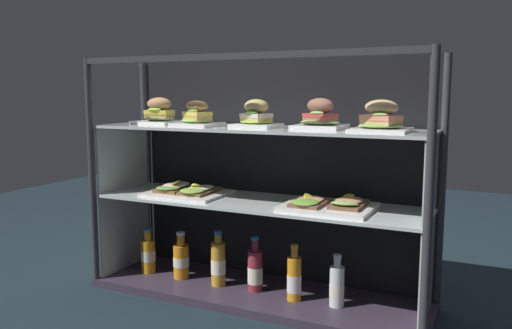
% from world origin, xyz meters
% --- Properties ---
extents(ground_plane, '(6.00, 6.00, 0.02)m').
position_xyz_m(ground_plane, '(0.00, 0.00, -0.01)').
color(ground_plane, '#18242B').
rests_on(ground_plane, ground).
extents(case_base_deck, '(1.44, 0.41, 0.03)m').
position_xyz_m(case_base_deck, '(0.00, 0.00, 0.02)').
color(case_base_deck, '#352B3A').
rests_on(case_base_deck, ground).
extents(case_frame, '(1.44, 0.41, 1.01)m').
position_xyz_m(case_frame, '(0.00, 0.13, 0.54)').
color(case_frame, '#333338').
rests_on(case_frame, ground).
extents(riser_lower_tier, '(1.38, 0.35, 0.37)m').
position_xyz_m(riser_lower_tier, '(0.00, 0.00, 0.22)').
color(riser_lower_tier, silver).
rests_on(riser_lower_tier, case_base_deck).
extents(shelf_lower_glass, '(1.40, 0.36, 0.01)m').
position_xyz_m(shelf_lower_glass, '(0.00, 0.00, 0.41)').
color(shelf_lower_glass, silver).
rests_on(shelf_lower_glass, riser_lower_tier).
extents(riser_upper_tier, '(1.38, 0.35, 0.29)m').
position_xyz_m(riser_upper_tier, '(0.00, 0.00, 0.56)').
color(riser_upper_tier, silver).
rests_on(riser_upper_tier, shelf_lower_glass).
extents(shelf_upper_glass, '(1.40, 0.36, 0.01)m').
position_xyz_m(shelf_upper_glass, '(0.00, 0.00, 0.72)').
color(shelf_upper_glass, silver).
rests_on(shelf_upper_glass, riser_upper_tier).
extents(plated_roll_sandwich_far_right, '(0.19, 0.19, 0.12)m').
position_xyz_m(plated_roll_sandwich_far_right, '(-0.50, 0.04, 0.77)').
color(plated_roll_sandwich_far_right, white).
rests_on(plated_roll_sandwich_far_right, shelf_upper_glass).
extents(plated_roll_sandwich_right_of_center, '(0.18, 0.18, 0.11)m').
position_xyz_m(plated_roll_sandwich_right_of_center, '(-0.25, -0.04, 0.76)').
color(plated_roll_sandwich_right_of_center, white).
rests_on(plated_roll_sandwich_right_of_center, shelf_upper_glass).
extents(plated_roll_sandwich_center, '(0.17, 0.17, 0.11)m').
position_xyz_m(plated_roll_sandwich_center, '(0.01, -0.02, 0.77)').
color(plated_roll_sandwich_center, white).
rests_on(plated_roll_sandwich_center, shelf_upper_glass).
extents(plated_roll_sandwich_near_right_corner, '(0.19, 0.19, 0.12)m').
position_xyz_m(plated_roll_sandwich_near_right_corner, '(0.26, 0.04, 0.77)').
color(plated_roll_sandwich_near_right_corner, white).
rests_on(plated_roll_sandwich_near_right_corner, shelf_upper_glass).
extents(plated_roll_sandwich_far_left, '(0.20, 0.20, 0.12)m').
position_xyz_m(plated_roll_sandwich_far_left, '(0.51, -0.03, 0.77)').
color(plated_roll_sandwich_far_left, white).
rests_on(plated_roll_sandwich_far_left, shelf_upper_glass).
extents(open_sandwich_tray_mid_left, '(0.34, 0.27, 0.07)m').
position_xyz_m(open_sandwich_tray_mid_left, '(-0.33, -0.01, 0.44)').
color(open_sandwich_tray_mid_left, white).
rests_on(open_sandwich_tray_mid_left, shelf_lower_glass).
extents(open_sandwich_tray_center, '(0.34, 0.27, 0.06)m').
position_xyz_m(open_sandwich_tray_center, '(0.32, -0.03, 0.44)').
color(open_sandwich_tray_center, white).
rests_on(open_sandwich_tray_center, shelf_lower_glass).
extents(juice_bottle_front_middle, '(0.07, 0.07, 0.21)m').
position_xyz_m(juice_bottle_front_middle, '(-0.55, -0.02, 0.12)').
color(juice_bottle_front_middle, orange).
rests_on(juice_bottle_front_middle, case_base_deck).
extents(juice_bottle_front_left_end, '(0.07, 0.07, 0.21)m').
position_xyz_m(juice_bottle_front_left_end, '(-0.37, -0.02, 0.12)').
color(juice_bottle_front_left_end, orange).
rests_on(juice_bottle_front_left_end, case_base_deck).
extents(juice_bottle_front_right_end, '(0.06, 0.06, 0.24)m').
position_xyz_m(juice_bottle_front_right_end, '(-0.17, -0.02, 0.13)').
color(juice_bottle_front_right_end, gold).
rests_on(juice_bottle_front_right_end, case_base_deck).
extents(juice_bottle_tucked_behind, '(0.06, 0.06, 0.23)m').
position_xyz_m(juice_bottle_tucked_behind, '(-0.00, -0.01, 0.12)').
color(juice_bottle_tucked_behind, '#982C39').
rests_on(juice_bottle_tucked_behind, case_base_deck).
extents(juice_bottle_back_center, '(0.06, 0.06, 0.23)m').
position_xyz_m(juice_bottle_back_center, '(0.19, -0.03, 0.12)').
color(juice_bottle_back_center, orange).
rests_on(juice_bottle_back_center, case_base_deck).
extents(juice_bottle_back_right, '(0.06, 0.06, 0.21)m').
position_xyz_m(juice_bottle_back_right, '(0.36, -0.02, 0.12)').
color(juice_bottle_back_right, white).
rests_on(juice_bottle_back_right, case_base_deck).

